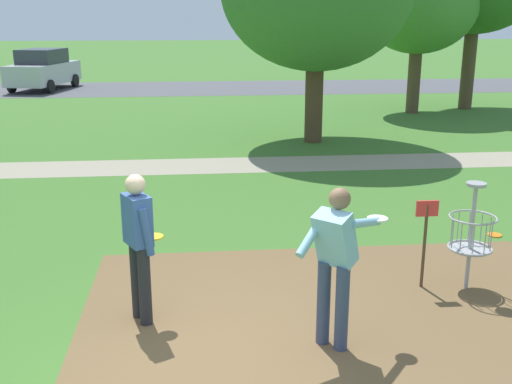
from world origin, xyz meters
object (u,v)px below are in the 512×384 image
Objects in this scene: parked_car_leftmost at (43,69)px; tree_mid_center at (419,3)px; player_waiting_left at (139,240)px; frisbee_near_basket at (494,235)px; disc_golf_basket at (466,232)px; player_foreground_watching at (336,258)px.

tree_mid_center is at bearing -29.91° from parked_car_leftmost.
parked_car_leftmost is at bearing 105.30° from player_waiting_left.
parked_car_leftmost is (-14.52, 8.35, -2.78)m from tree_mid_center.
tree_mid_center is (2.95, 12.35, 3.69)m from frisbee_near_basket.
disc_golf_basket is 0.31× the size of parked_car_leftmost.
player_waiting_left is 5.83m from frisbee_near_basket.
tree_mid_center is at bearing 68.03° from player_foreground_watching.
parked_car_leftmost reaches higher than disc_golf_basket.
parked_car_leftmost reaches higher than frisbee_near_basket.
player_foreground_watching is 0.38× the size of parked_car_leftmost.
player_foreground_watching is at bearing -147.65° from disc_golf_basket.
player_waiting_left is (-3.96, -0.47, 0.21)m from disc_golf_basket.
player_waiting_left reaches higher than frisbee_near_basket.
disc_golf_basket is 0.81× the size of player_waiting_left.
parked_car_leftmost is at bearing 114.46° from disc_golf_basket.
disc_golf_basket is 24.74m from parked_car_leftmost.
frisbee_near_basket is at bearing -60.80° from parked_car_leftmost.
player_foreground_watching is at bearing -111.97° from tree_mid_center.
tree_mid_center reaches higher than player_waiting_left.
frisbee_near_basket is at bearing -103.44° from tree_mid_center.
player_foreground_watching is (-1.93, -1.22, 0.23)m from disc_golf_basket.
parked_car_leftmost is (-6.29, 22.98, -0.05)m from player_waiting_left.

